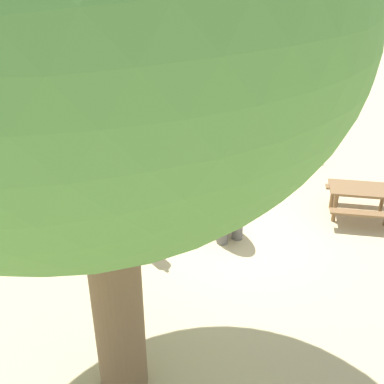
{
  "coord_description": "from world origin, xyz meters",
  "views": [
    {
      "loc": [
        -7.46,
        -5.18,
        6.1
      ],
      "look_at": [
        0.06,
        1.18,
        0.8
      ],
      "focal_mm": 44.9,
      "sensor_mm": 36.0,
      "label": 1
    }
  ],
  "objects_px": {
    "market_stall_orange": "(2,112)",
    "wooden_bench": "(202,138)",
    "elephant": "(217,196)",
    "picnic_table_near": "(361,195)",
    "market_stall_white": "(69,94)",
    "picnic_table_far": "(286,142)",
    "feed_bucket": "(251,191)",
    "shade_tree_main": "(92,35)",
    "person_handler": "(145,214)"
  },
  "relations": [
    {
      "from": "elephant",
      "to": "wooden_bench",
      "type": "distance_m",
      "value": 4.55
    },
    {
      "from": "picnic_table_far",
      "to": "feed_bucket",
      "type": "bearing_deg",
      "value": 29.08
    },
    {
      "from": "picnic_table_near",
      "to": "picnic_table_far",
      "type": "bearing_deg",
      "value": 119.55
    },
    {
      "from": "shade_tree_main",
      "to": "picnic_table_near",
      "type": "height_order",
      "value": "shade_tree_main"
    },
    {
      "from": "picnic_table_far",
      "to": "market_stall_white",
      "type": "distance_m",
      "value": 7.83
    },
    {
      "from": "elephant",
      "to": "picnic_table_far",
      "type": "height_order",
      "value": "elephant"
    },
    {
      "from": "picnic_table_far",
      "to": "person_handler",
      "type": "bearing_deg",
      "value": 19.68
    },
    {
      "from": "feed_bucket",
      "to": "market_stall_orange",
      "type": "bearing_deg",
      "value": 105.8
    },
    {
      "from": "picnic_table_near",
      "to": "feed_bucket",
      "type": "distance_m",
      "value": 2.74
    },
    {
      "from": "feed_bucket",
      "to": "shade_tree_main",
      "type": "bearing_deg",
      "value": -163.29
    },
    {
      "from": "elephant",
      "to": "market_stall_orange",
      "type": "height_order",
      "value": "market_stall_orange"
    },
    {
      "from": "wooden_bench",
      "to": "picnic_table_near",
      "type": "relative_size",
      "value": 0.69
    },
    {
      "from": "market_stall_orange",
      "to": "feed_bucket",
      "type": "bearing_deg",
      "value": -74.2
    },
    {
      "from": "shade_tree_main",
      "to": "market_stall_white",
      "type": "bearing_deg",
      "value": 56.37
    },
    {
      "from": "market_stall_orange",
      "to": "feed_bucket",
      "type": "relative_size",
      "value": 7.0
    },
    {
      "from": "market_stall_orange",
      "to": "picnic_table_near",
      "type": "bearing_deg",
      "value": -73.73
    },
    {
      "from": "picnic_table_near",
      "to": "market_stall_orange",
      "type": "height_order",
      "value": "market_stall_orange"
    },
    {
      "from": "elephant",
      "to": "picnic_table_far",
      "type": "xyz_separation_m",
      "value": [
        4.42,
        0.79,
        -0.26
      ]
    },
    {
      "from": "shade_tree_main",
      "to": "market_stall_orange",
      "type": "distance_m",
      "value": 11.38
    },
    {
      "from": "picnic_table_far",
      "to": "market_stall_white",
      "type": "height_order",
      "value": "market_stall_white"
    },
    {
      "from": "person_handler",
      "to": "market_stall_orange",
      "type": "relative_size",
      "value": 0.64
    },
    {
      "from": "feed_bucket",
      "to": "wooden_bench",
      "type": "bearing_deg",
      "value": 62.9
    },
    {
      "from": "shade_tree_main",
      "to": "picnic_table_near",
      "type": "xyz_separation_m",
      "value": [
        7.05,
        -0.71,
        -4.59
      ]
    },
    {
      "from": "picnic_table_near",
      "to": "feed_bucket",
      "type": "bearing_deg",
      "value": 166.95
    },
    {
      "from": "person_handler",
      "to": "picnic_table_far",
      "type": "bearing_deg",
      "value": 26.72
    },
    {
      "from": "elephant",
      "to": "market_stall_orange",
      "type": "distance_m",
      "value": 8.29
    },
    {
      "from": "person_handler",
      "to": "shade_tree_main",
      "type": "distance_m",
      "value": 5.45
    },
    {
      "from": "picnic_table_far",
      "to": "wooden_bench",
      "type": "bearing_deg",
      "value": -46.41
    },
    {
      "from": "picnic_table_far",
      "to": "feed_bucket",
      "type": "distance_m",
      "value": 2.68
    },
    {
      "from": "shade_tree_main",
      "to": "picnic_table_far",
      "type": "height_order",
      "value": "shade_tree_main"
    },
    {
      "from": "person_handler",
      "to": "picnic_table_far",
      "type": "height_order",
      "value": "person_handler"
    },
    {
      "from": "person_handler",
      "to": "wooden_bench",
      "type": "relative_size",
      "value": 1.15
    },
    {
      "from": "elephant",
      "to": "market_stall_orange",
      "type": "bearing_deg",
      "value": 25.0
    },
    {
      "from": "wooden_bench",
      "to": "market_stall_white",
      "type": "relative_size",
      "value": 0.56
    },
    {
      "from": "elephant",
      "to": "picnic_table_near",
      "type": "relative_size",
      "value": 0.93
    },
    {
      "from": "elephant",
      "to": "feed_bucket",
      "type": "relative_size",
      "value": 5.29
    },
    {
      "from": "market_stall_white",
      "to": "market_stall_orange",
      "type": "bearing_deg",
      "value": 180.0
    },
    {
      "from": "person_handler",
      "to": "market_stall_orange",
      "type": "xyz_separation_m",
      "value": [
        1.3,
        7.69,
        0.19
      ]
    },
    {
      "from": "elephant",
      "to": "market_stall_white",
      "type": "height_order",
      "value": "market_stall_white"
    },
    {
      "from": "market_stall_orange",
      "to": "market_stall_white",
      "type": "xyz_separation_m",
      "value": [
        2.6,
        0.0,
        0.0
      ]
    },
    {
      "from": "picnic_table_near",
      "to": "picnic_table_far",
      "type": "xyz_separation_m",
      "value": [
        1.77,
        3.1,
        0.0
      ]
    },
    {
      "from": "market_stall_orange",
      "to": "wooden_bench",
      "type": "bearing_deg",
      "value": -54.11
    },
    {
      "from": "person_handler",
      "to": "picnic_table_near",
      "type": "xyz_separation_m",
      "value": [
        4.39,
        -2.89,
        -0.36
      ]
    },
    {
      "from": "person_handler",
      "to": "shade_tree_main",
      "type": "xyz_separation_m",
      "value": [
        -2.66,
        -2.18,
        4.23
      ]
    },
    {
      "from": "wooden_bench",
      "to": "market_stall_white",
      "type": "height_order",
      "value": "market_stall_white"
    },
    {
      "from": "picnic_table_far",
      "to": "feed_bucket",
      "type": "relative_size",
      "value": 5.22
    },
    {
      "from": "feed_bucket",
      "to": "market_stall_white",
      "type": "bearing_deg",
      "value": 87.6
    },
    {
      "from": "person_handler",
      "to": "picnic_table_far",
      "type": "relative_size",
      "value": 0.86
    },
    {
      "from": "feed_bucket",
      "to": "picnic_table_near",
      "type": "bearing_deg",
      "value": -72.29
    },
    {
      "from": "person_handler",
      "to": "elephant",
      "type": "bearing_deg",
      "value": 6.22
    }
  ]
}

